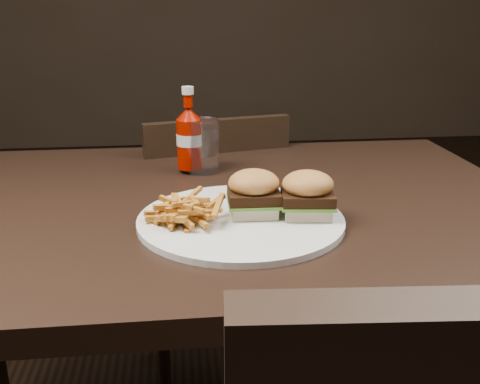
{
  "coord_description": "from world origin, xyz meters",
  "views": [
    {
      "loc": [
        -0.05,
        -0.96,
        1.09
      ],
      "look_at": [
        0.05,
        -0.11,
        0.8
      ],
      "focal_mm": 42.0,
      "sensor_mm": 36.0,
      "label": 1
    }
  ],
  "objects": [
    {
      "name": "dining_table",
      "position": [
        0.0,
        0.0,
        0.73
      ],
      "size": [
        1.2,
        0.8,
        0.04
      ],
      "primitive_type": "cube",
      "color": "black",
      "rests_on": "ground"
    },
    {
      "name": "plate",
      "position": [
        0.05,
        -0.12,
        0.76
      ],
      "size": [
        0.33,
        0.33,
        0.01
      ],
      "primitive_type": "cylinder",
      "color": "white",
      "rests_on": "dining_table"
    },
    {
      "name": "sandwich_half_b",
      "position": [
        0.16,
        -0.13,
        0.77
      ],
      "size": [
        0.08,
        0.08,
        0.02
      ],
      "primitive_type": "cube",
      "rotation": [
        0.0,
        0.0,
        -0.12
      ],
      "color": "beige",
      "rests_on": "plate"
    },
    {
      "name": "tumbler",
      "position": [
        0.01,
        0.18,
        0.81
      ],
      "size": [
        0.08,
        0.08,
        0.11
      ],
      "primitive_type": "cylinder",
      "rotation": [
        0.0,
        0.0,
        0.22
      ],
      "color": "white",
      "rests_on": "dining_table"
    },
    {
      "name": "fries_pile",
      "position": [
        -0.03,
        -0.13,
        0.78
      ],
      "size": [
        0.13,
        0.13,
        0.04
      ],
      "primitive_type": null,
      "rotation": [
        0.0,
        0.0,
        -0.37
      ],
      "color": "#B26F25",
      "rests_on": "plate"
    },
    {
      "name": "chair_far",
      "position": [
        0.01,
        0.5,
        0.43
      ],
      "size": [
        0.44,
        0.44,
        0.04
      ],
      "primitive_type": "cube",
      "rotation": [
        0.0,
        0.0,
        3.35
      ],
      "color": "black",
      "rests_on": "ground"
    },
    {
      "name": "ketchup_bottle",
      "position": [
        -0.02,
        0.18,
        0.81
      ],
      "size": [
        0.06,
        0.06,
        0.1
      ],
      "primitive_type": "cylinder",
      "rotation": [
        0.0,
        0.0,
        -0.19
      ],
      "color": "#950E00",
      "rests_on": "dining_table"
    },
    {
      "name": "sandwich_half_a",
      "position": [
        0.07,
        -0.11,
        0.77
      ],
      "size": [
        0.08,
        0.07,
        0.02
      ],
      "primitive_type": "cube",
      "rotation": [
        0.0,
        0.0,
        -0.03
      ],
      "color": "beige",
      "rests_on": "plate"
    }
  ]
}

